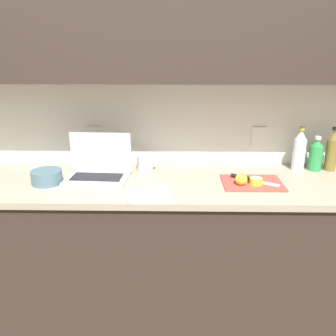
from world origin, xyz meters
The scene contains 14 objects.
ground_plane centered at (0.00, 0.00, 0.00)m, with size 12.00×12.00×0.00m, color brown.
wall_back centered at (0.00, 0.24, 1.56)m, with size 5.20×0.38×2.60m.
counter_unit centered at (-0.02, 0.00, 0.46)m, with size 2.46×0.63×0.90m.
laptop centered at (-0.24, 0.05, 0.95)m, with size 0.36×0.25×0.25m.
cutting_board centered at (0.61, -0.03, 0.90)m, with size 0.32×0.25×0.01m, color #D1473D.
knife centered at (0.59, 0.00, 0.91)m, with size 0.25×0.16×0.02m.
lemon_half_cut centered at (0.63, -0.06, 0.92)m, with size 0.07×0.07×0.04m.
lemon_whole_beside centered at (0.55, -0.07, 0.94)m, with size 0.06×0.06×0.06m.
bottle_green_soda centered at (0.93, 0.20, 1.02)m, with size 0.07×0.07×0.26m.
bottle_oil_tall centered at (1.04, 0.20, 0.99)m, with size 0.08×0.08×0.21m.
bottle_water_clear centered at (1.13, 0.20, 1.02)m, with size 0.07×0.07×0.26m.
measuring_cup centered at (0.01, 0.18, 0.94)m, with size 0.12×0.10×0.09m.
bowl_white centered at (-0.51, -0.05, 0.93)m, with size 0.17×0.17×0.07m.
dish_towel centered at (0.06, -0.22, 0.91)m, with size 0.22×0.16×0.02m, color silver.
Camera 1 is at (0.19, -1.85, 1.60)m, focal length 38.00 mm.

